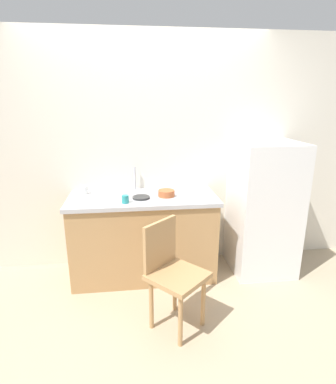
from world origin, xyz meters
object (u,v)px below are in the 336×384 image
at_px(terracotta_bowl, 166,193).
at_px(cup_white, 85,190).
at_px(chair, 172,270).
at_px(cup_teal, 125,199).
at_px(refrigerator, 263,208).
at_px(hotplate, 141,197).

bearing_deg(terracotta_bowl, cup_white, 168.03).
bearing_deg(chair, cup_white, 86.66).
bearing_deg(cup_teal, chair, -59.62).
height_order(refrigerator, cup_teal, refrigerator).
bearing_deg(cup_teal, cup_white, 141.13).
relative_size(chair, cup_white, 10.95).
relative_size(refrigerator, cup_teal, 18.81).
bearing_deg(hotplate, chair, -74.21).
xyz_separation_m(chair, hotplate, (-0.21, 0.73, 0.39)).
height_order(chair, hotplate, hotplate).
relative_size(hotplate, cup_white, 2.09).
distance_m(chair, hotplate, 0.86).
bearing_deg(terracotta_bowl, refrigerator, 0.63).
bearing_deg(cup_teal, hotplate, 38.38).
height_order(chair, cup_teal, cup_teal).
bearing_deg(cup_white, chair, -50.72).
relative_size(terracotta_bowl, cup_teal, 2.21).
distance_m(refrigerator, chair, 1.35).
bearing_deg(terracotta_bowl, hotplate, -170.81).
distance_m(refrigerator, cup_teal, 1.47).
distance_m(chair, cup_teal, 0.82).
xyz_separation_m(terracotta_bowl, cup_teal, (-0.41, -0.16, 0.01)).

